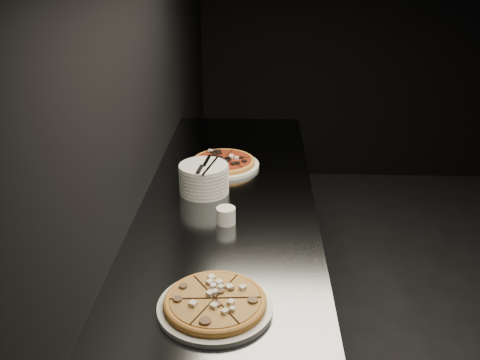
{
  "coord_description": "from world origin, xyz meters",
  "views": [
    {
      "loc": [
        -2.0,
        -2.0,
        1.94
      ],
      "look_at": [
        -2.08,
        0.07,
        1.01
      ],
      "focal_mm": 40.0,
      "sensor_mm": 36.0,
      "label": 1
    }
  ],
  "objects_px": {
    "counter": "(228,296)",
    "ramekin": "(226,215)",
    "plate_stack": "(204,178)",
    "pizza_mushroom": "(215,303)",
    "pizza_tomato": "(224,163)",
    "cutlery": "(205,166)"
  },
  "relations": [
    {
      "from": "cutlery",
      "to": "ramekin",
      "type": "xyz_separation_m",
      "value": [
        0.11,
        -0.27,
        -0.1
      ]
    },
    {
      "from": "plate_stack",
      "to": "counter",
      "type": "bearing_deg",
      "value": -50.9
    },
    {
      "from": "pizza_tomato",
      "to": "ramekin",
      "type": "relative_size",
      "value": 4.96
    },
    {
      "from": "pizza_mushroom",
      "to": "pizza_tomato",
      "type": "relative_size",
      "value": 0.93
    },
    {
      "from": "plate_stack",
      "to": "ramekin",
      "type": "distance_m",
      "value": 0.31
    },
    {
      "from": "pizza_tomato",
      "to": "plate_stack",
      "type": "height_order",
      "value": "plate_stack"
    },
    {
      "from": "counter",
      "to": "ramekin",
      "type": "distance_m",
      "value": 0.52
    },
    {
      "from": "counter",
      "to": "pizza_tomato",
      "type": "height_order",
      "value": "pizza_tomato"
    },
    {
      "from": "pizza_tomato",
      "to": "pizza_mushroom",
      "type": "bearing_deg",
      "value": -87.34
    },
    {
      "from": "pizza_mushroom",
      "to": "cutlery",
      "type": "height_order",
      "value": "cutlery"
    },
    {
      "from": "counter",
      "to": "pizza_tomato",
      "type": "relative_size",
      "value": 6.46
    },
    {
      "from": "cutlery",
      "to": "plate_stack",
      "type": "bearing_deg",
      "value": 124.08
    },
    {
      "from": "counter",
      "to": "cutlery",
      "type": "relative_size",
      "value": 10.85
    },
    {
      "from": "cutlery",
      "to": "pizza_tomato",
      "type": "bearing_deg",
      "value": 85.93
    },
    {
      "from": "pizza_mushroom",
      "to": "pizza_tomato",
      "type": "height_order",
      "value": "same"
    },
    {
      "from": "counter",
      "to": "plate_stack",
      "type": "relative_size",
      "value": 11.31
    },
    {
      "from": "counter",
      "to": "pizza_mushroom",
      "type": "height_order",
      "value": "pizza_mushroom"
    },
    {
      "from": "pizza_mushroom",
      "to": "ramekin",
      "type": "bearing_deg",
      "value": 90.33
    },
    {
      "from": "counter",
      "to": "ramekin",
      "type": "xyz_separation_m",
      "value": [
        0.0,
        -0.15,
        0.49
      ]
    },
    {
      "from": "cutlery",
      "to": "counter",
      "type": "bearing_deg",
      "value": -43.11
    },
    {
      "from": "pizza_mushroom",
      "to": "ramekin",
      "type": "distance_m",
      "value": 0.54
    },
    {
      "from": "pizza_tomato",
      "to": "cutlery",
      "type": "bearing_deg",
      "value": -100.52
    }
  ]
}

